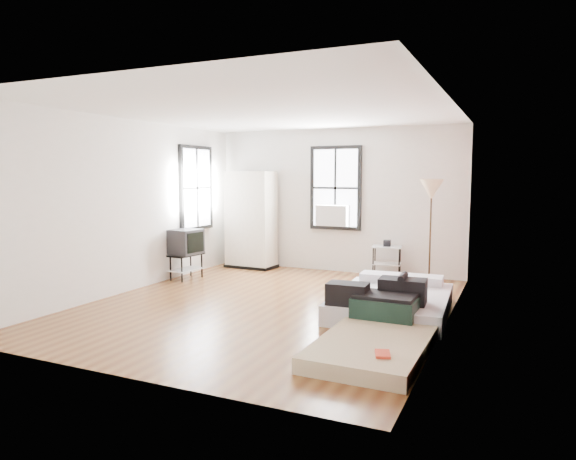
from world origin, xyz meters
The scene contains 8 objects.
ground centered at (0.00, 0.00, 0.00)m, with size 6.00×6.00×0.00m, color #583017.
room_shell centered at (0.23, 0.36, 1.74)m, with size 5.02×6.02×2.80m.
mattress_main centered at (1.75, 0.29, 0.18)m, with size 1.59×2.09×0.65m.
mattress_bare centered at (1.93, -1.08, 0.13)m, with size 1.12×2.09×0.45m.
wardrobe centered at (-1.72, 2.65, 0.99)m, with size 1.03×0.62×1.98m.
side_table centered at (1.10, 2.72, 0.48)m, with size 0.59×0.50×0.70m.
floor_lamp centered at (1.93, 2.34, 1.57)m, with size 0.39×0.39×1.83m.
tv_stand centered at (-2.21, 1.08, 0.65)m, with size 0.51×0.69×0.92m.
Camera 1 is at (3.30, -6.60, 1.88)m, focal length 32.00 mm.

